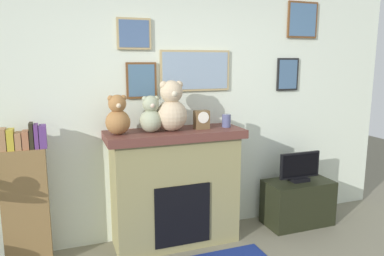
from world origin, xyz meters
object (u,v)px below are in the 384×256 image
at_px(fireplace, 175,187).
at_px(television, 300,168).
at_px(tv_stand, 298,202).
at_px(candle_jar, 226,121).
at_px(mantel_clock, 202,120).
at_px(teddy_bear_cream, 118,117).
at_px(teddy_bear_brown, 151,116).
at_px(bookshelf, 26,202).
at_px(teddy_bear_tan, 172,108).

height_order(fireplace, television, fireplace).
relative_size(tv_stand, candle_jar, 5.75).
relative_size(television, mantel_clock, 2.72).
bearing_deg(television, candle_jar, 176.32).
height_order(teddy_bear_cream, teddy_bear_brown, teddy_bear_cream).
relative_size(fireplace, teddy_bear_cream, 3.68).
bearing_deg(mantel_clock, bookshelf, 178.36).
bearing_deg(teddy_bear_tan, tv_stand, -2.15).
xyz_separation_m(bookshelf, candle_jar, (1.89, -0.05, 0.61)).
bearing_deg(candle_jar, teddy_bear_brown, -179.97).
xyz_separation_m(fireplace, tv_stand, (1.41, -0.07, -0.33)).
distance_m(candle_jar, teddy_bear_brown, 0.78).
bearing_deg(mantel_clock, teddy_bear_brown, 179.88).
xyz_separation_m(teddy_bear_cream, teddy_bear_brown, (0.31, 0.00, -0.01)).
xyz_separation_m(teddy_bear_brown, teddy_bear_tan, (0.20, -0.00, 0.06)).
relative_size(fireplace, teddy_bear_brown, 3.88).
height_order(television, teddy_bear_cream, teddy_bear_cream).
height_order(bookshelf, teddy_bear_brown, teddy_bear_brown).
bearing_deg(tv_stand, television, -90.00).
height_order(fireplace, mantel_clock, mantel_clock).
bearing_deg(candle_jar, tv_stand, -3.60).
bearing_deg(mantel_clock, fireplace, 175.92).
bearing_deg(teddy_bear_tan, television, -2.20).
bearing_deg(mantel_clock, television, -2.74).
bearing_deg(teddy_bear_brown, television, -1.94).
relative_size(tv_stand, television, 1.51).
bearing_deg(tv_stand, teddy_bear_brown, 178.11).
xyz_separation_m(tv_stand, teddy_bear_brown, (-1.65, 0.05, 1.06)).
relative_size(bookshelf, television, 2.64).
xyz_separation_m(candle_jar, mantel_clock, (-0.27, -0.00, 0.03)).
bearing_deg(television, mantel_clock, 177.26).
relative_size(candle_jar, teddy_bear_brown, 0.38).
bearing_deg(fireplace, teddy_bear_cream, -178.08).
height_order(candle_jar, teddy_bear_brown, teddy_bear_brown).
bearing_deg(fireplace, tv_stand, -2.94).
distance_m(bookshelf, mantel_clock, 1.75).
bearing_deg(bookshelf, tv_stand, -2.07).
xyz_separation_m(television, teddy_bear_tan, (-1.45, 0.06, 0.72)).
height_order(fireplace, teddy_bear_cream, teddy_bear_cream).
relative_size(tv_stand, teddy_bear_cream, 2.05).
bearing_deg(bookshelf, mantel_clock, -1.64).
distance_m(bookshelf, teddy_bear_brown, 1.32).
xyz_separation_m(tv_stand, television, (0.00, -0.00, 0.40)).
distance_m(fireplace, teddy_bear_tan, 0.79).
relative_size(candle_jar, mantel_clock, 0.72).
relative_size(bookshelf, tv_stand, 1.75).
bearing_deg(candle_jar, fireplace, 178.12).
bearing_deg(teddy_bear_tan, bookshelf, 178.02).
xyz_separation_m(fireplace, teddy_bear_tan, (-0.03, -0.02, 0.79)).
distance_m(tv_stand, teddy_bear_cream, 2.23).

